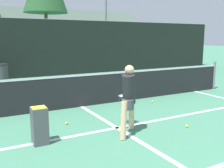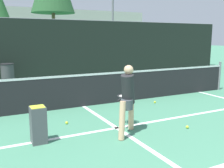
{
  "view_description": "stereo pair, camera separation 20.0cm",
  "coord_description": "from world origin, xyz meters",
  "px_view_note": "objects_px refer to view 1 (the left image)",
  "views": [
    {
      "loc": [
        -2.76,
        0.21,
        1.98
      ],
      "look_at": [
        0.01,
        5.25,
        0.95
      ],
      "focal_mm": 42.0,
      "sensor_mm": 36.0,
      "label": 1
    },
    {
      "loc": [
        -2.58,
        0.12,
        1.98
      ],
      "look_at": [
        0.01,
        5.25,
        0.95
      ],
      "focal_mm": 42.0,
      "sensor_mm": 36.0,
      "label": 2
    }
  ],
  "objects_px": {
    "player_practicing": "(128,97)",
    "ball_hopper": "(40,125)",
    "trash_bin": "(2,73)",
    "parked_car": "(26,60)"
  },
  "relations": [
    {
      "from": "ball_hopper",
      "to": "player_practicing",
      "type": "bearing_deg",
      "value": -10.06
    },
    {
      "from": "trash_bin",
      "to": "parked_car",
      "type": "height_order",
      "value": "parked_car"
    },
    {
      "from": "ball_hopper",
      "to": "trash_bin",
      "type": "height_order",
      "value": "trash_bin"
    },
    {
      "from": "trash_bin",
      "to": "player_practicing",
      "type": "bearing_deg",
      "value": -79.08
    },
    {
      "from": "player_practicing",
      "to": "ball_hopper",
      "type": "xyz_separation_m",
      "value": [
        -1.75,
        0.31,
        -0.41
      ]
    },
    {
      "from": "player_practicing",
      "to": "parked_car",
      "type": "relative_size",
      "value": 0.35
    },
    {
      "from": "player_practicing",
      "to": "ball_hopper",
      "type": "height_order",
      "value": "player_practicing"
    },
    {
      "from": "player_practicing",
      "to": "trash_bin",
      "type": "height_order",
      "value": "player_practicing"
    },
    {
      "from": "player_practicing",
      "to": "parked_car",
      "type": "distance_m",
      "value": 11.57
    },
    {
      "from": "ball_hopper",
      "to": "trash_bin",
      "type": "xyz_separation_m",
      "value": [
        0.18,
        7.81,
        0.04
      ]
    }
  ]
}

